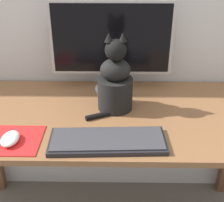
% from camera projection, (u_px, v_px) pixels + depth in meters
% --- Properties ---
extents(desk, '(1.47, 0.66, 0.73)m').
position_uv_depth(desk, '(109.00, 131.00, 1.43)').
color(desk, brown).
rests_on(desk, ground_plane).
extents(monitor, '(0.57, 0.17, 0.44)m').
position_uv_depth(monitor, '(111.00, 43.00, 1.46)').
color(monitor, '#B2B2B7').
rests_on(monitor, desk).
extents(keyboard, '(0.45, 0.18, 0.02)m').
position_uv_depth(keyboard, '(108.00, 141.00, 1.18)').
color(keyboard, black).
rests_on(keyboard, desk).
extents(mousepad_left, '(0.22, 0.20, 0.00)m').
position_uv_depth(mousepad_left, '(12.00, 140.00, 1.20)').
color(mousepad_left, red).
rests_on(mousepad_left, desk).
extents(computer_mouse_left, '(0.07, 0.10, 0.03)m').
position_uv_depth(computer_mouse_left, '(10.00, 139.00, 1.18)').
color(computer_mouse_left, white).
rests_on(computer_mouse_left, mousepad_left).
extents(cat, '(0.21, 0.20, 0.35)m').
position_uv_depth(cat, '(115.00, 82.00, 1.36)').
color(cat, black).
rests_on(cat, desk).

